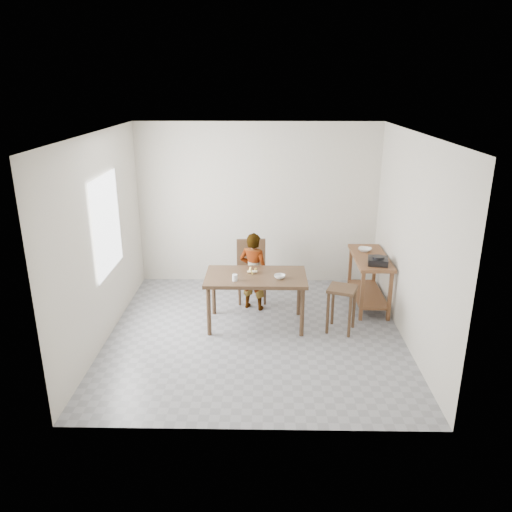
{
  "coord_description": "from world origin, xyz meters",
  "views": [
    {
      "loc": [
        0.12,
        -6.13,
        3.28
      ],
      "look_at": [
        0.0,
        0.4,
        1.0
      ],
      "focal_mm": 35.0,
      "sensor_mm": 36.0,
      "label": 1
    }
  ],
  "objects_px": {
    "dining_chair": "(252,272)",
    "stool": "(341,309)",
    "prep_counter": "(369,281)",
    "dining_table": "(256,300)",
    "child": "(253,271)"
  },
  "relations": [
    {
      "from": "dining_table",
      "to": "dining_chair",
      "type": "height_order",
      "value": "dining_chair"
    },
    {
      "from": "prep_counter",
      "to": "stool",
      "type": "bearing_deg",
      "value": -122.09
    },
    {
      "from": "prep_counter",
      "to": "child",
      "type": "xyz_separation_m",
      "value": [
        -1.77,
        -0.15,
        0.2
      ]
    },
    {
      "from": "child",
      "to": "stool",
      "type": "relative_size",
      "value": 1.86
    },
    {
      "from": "prep_counter",
      "to": "stool",
      "type": "xyz_separation_m",
      "value": [
        -0.54,
        -0.86,
        -0.08
      ]
    },
    {
      "from": "dining_table",
      "to": "prep_counter",
      "type": "bearing_deg",
      "value": 22.15
    },
    {
      "from": "dining_table",
      "to": "prep_counter",
      "type": "height_order",
      "value": "prep_counter"
    },
    {
      "from": "prep_counter",
      "to": "child",
      "type": "bearing_deg",
      "value": -175.01
    },
    {
      "from": "dining_chair",
      "to": "stool",
      "type": "xyz_separation_m",
      "value": [
        1.26,
        -1.02,
        -0.15
      ]
    },
    {
      "from": "child",
      "to": "stool",
      "type": "bearing_deg",
      "value": 170.15
    },
    {
      "from": "dining_table",
      "to": "dining_chair",
      "type": "distance_m",
      "value": 0.87
    },
    {
      "from": "prep_counter",
      "to": "dining_chair",
      "type": "relative_size",
      "value": 1.27
    },
    {
      "from": "dining_chair",
      "to": "stool",
      "type": "distance_m",
      "value": 1.63
    },
    {
      "from": "prep_counter",
      "to": "child",
      "type": "relative_size",
      "value": 1.0
    },
    {
      "from": "prep_counter",
      "to": "stool",
      "type": "height_order",
      "value": "prep_counter"
    }
  ]
}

